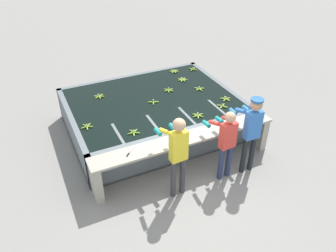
{
  "coord_description": "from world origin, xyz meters",
  "views": [
    {
      "loc": [
        -2.66,
        -4.49,
        4.73
      ],
      "look_at": [
        0.0,
        1.11,
        0.59
      ],
      "focal_mm": 35.0,
      "sensor_mm": 36.0,
      "label": 1
    }
  ],
  "objects_px": {
    "banana_bunch_floating_4": "(199,89)",
    "knife_0": "(130,152)",
    "worker_0": "(178,150)",
    "worker_1": "(226,139)",
    "banana_bunch_floating_10": "(226,99)",
    "banana_bunch_floating_11": "(174,71)",
    "knife_1": "(225,123)",
    "banana_bunch_floating_5": "(193,69)",
    "banana_bunch_floating_8": "(169,90)",
    "worker_2": "(251,128)",
    "banana_bunch_floating_2": "(182,80)",
    "banana_bunch_floating_7": "(134,132)",
    "banana_bunch_floating_1": "(99,96)",
    "banana_bunch_floating_0": "(222,106)",
    "banana_bunch_floating_6": "(153,102)",
    "banana_bunch_floating_3": "(198,115)",
    "banana_bunch_floating_9": "(87,126)"
  },
  "relations": [
    {
      "from": "banana_bunch_floating_5",
      "to": "banana_bunch_floating_11",
      "type": "bearing_deg",
      "value": 168.72
    },
    {
      "from": "banana_bunch_floating_2",
      "to": "knife_1",
      "type": "height_order",
      "value": "banana_bunch_floating_2"
    },
    {
      "from": "banana_bunch_floating_7",
      "to": "knife_1",
      "type": "xyz_separation_m",
      "value": [
        1.91,
        -0.52,
        -0.01
      ]
    },
    {
      "from": "banana_bunch_floating_7",
      "to": "banana_bunch_floating_10",
      "type": "xyz_separation_m",
      "value": [
        2.53,
        0.38,
        0.0
      ]
    },
    {
      "from": "banana_bunch_floating_4",
      "to": "knife_0",
      "type": "distance_m",
      "value": 3.05
    },
    {
      "from": "worker_2",
      "to": "knife_1",
      "type": "height_order",
      "value": "worker_2"
    },
    {
      "from": "banana_bunch_floating_8",
      "to": "worker_2",
      "type": "bearing_deg",
      "value": -76.81
    },
    {
      "from": "banana_bunch_floating_2",
      "to": "banana_bunch_floating_11",
      "type": "height_order",
      "value": "same"
    },
    {
      "from": "banana_bunch_floating_2",
      "to": "knife_0",
      "type": "bearing_deg",
      "value": -134.95
    },
    {
      "from": "banana_bunch_floating_2",
      "to": "banana_bunch_floating_7",
      "type": "height_order",
      "value": "same"
    },
    {
      "from": "banana_bunch_floating_0",
      "to": "banana_bunch_floating_10",
      "type": "relative_size",
      "value": 0.91
    },
    {
      "from": "banana_bunch_floating_10",
      "to": "worker_0",
      "type": "bearing_deg",
      "value": -143.65
    },
    {
      "from": "banana_bunch_floating_11",
      "to": "knife_1",
      "type": "xyz_separation_m",
      "value": [
        -0.21,
        -2.89,
        -0.01
      ]
    },
    {
      "from": "banana_bunch_floating_4",
      "to": "knife_0",
      "type": "height_order",
      "value": "banana_bunch_floating_4"
    },
    {
      "from": "worker_2",
      "to": "banana_bunch_floating_0",
      "type": "relative_size",
      "value": 7.01
    },
    {
      "from": "banana_bunch_floating_8",
      "to": "banana_bunch_floating_9",
      "type": "distance_m",
      "value": 2.42
    },
    {
      "from": "banana_bunch_floating_7",
      "to": "knife_0",
      "type": "distance_m",
      "value": 0.66
    },
    {
      "from": "banana_bunch_floating_8",
      "to": "knife_0",
      "type": "relative_size",
      "value": 1.05
    },
    {
      "from": "knife_0",
      "to": "banana_bunch_floating_7",
      "type": "bearing_deg",
      "value": 62.91
    },
    {
      "from": "banana_bunch_floating_4",
      "to": "knife_0",
      "type": "bearing_deg",
      "value": -145.76
    },
    {
      "from": "banana_bunch_floating_10",
      "to": "banana_bunch_floating_11",
      "type": "distance_m",
      "value": 2.03
    },
    {
      "from": "worker_2",
      "to": "knife_1",
      "type": "bearing_deg",
      "value": 104.47
    },
    {
      "from": "worker_1",
      "to": "banana_bunch_floating_11",
      "type": "height_order",
      "value": "worker_1"
    },
    {
      "from": "knife_0",
      "to": "worker_2",
      "type": "bearing_deg",
      "value": -13.83
    },
    {
      "from": "banana_bunch_floating_1",
      "to": "banana_bunch_floating_5",
      "type": "height_order",
      "value": "same"
    },
    {
      "from": "worker_2",
      "to": "banana_bunch_floating_6",
      "type": "xyz_separation_m",
      "value": [
        -1.2,
        2.17,
        -0.22
      ]
    },
    {
      "from": "banana_bunch_floating_4",
      "to": "banana_bunch_floating_10",
      "type": "relative_size",
      "value": 1.0
    },
    {
      "from": "worker_1",
      "to": "banana_bunch_floating_7",
      "type": "relative_size",
      "value": 5.72
    },
    {
      "from": "banana_bunch_floating_4",
      "to": "banana_bunch_floating_2",
      "type": "bearing_deg",
      "value": 102.43
    },
    {
      "from": "banana_bunch_floating_8",
      "to": "knife_1",
      "type": "height_order",
      "value": "banana_bunch_floating_8"
    },
    {
      "from": "banana_bunch_floating_6",
      "to": "knife_0",
      "type": "xyz_separation_m",
      "value": [
        -1.18,
        -1.59,
        -0.01
      ]
    },
    {
      "from": "knife_1",
      "to": "banana_bunch_floating_5",
      "type": "bearing_deg",
      "value": 74.82
    },
    {
      "from": "banana_bunch_floating_3",
      "to": "banana_bunch_floating_8",
      "type": "height_order",
      "value": "same"
    },
    {
      "from": "banana_bunch_floating_0",
      "to": "banana_bunch_floating_5",
      "type": "distance_m",
      "value": 2.18
    },
    {
      "from": "banana_bunch_floating_0",
      "to": "banana_bunch_floating_4",
      "type": "relative_size",
      "value": 0.91
    },
    {
      "from": "banana_bunch_floating_4",
      "to": "banana_bunch_floating_11",
      "type": "relative_size",
      "value": 0.99
    },
    {
      "from": "worker_2",
      "to": "knife_0",
      "type": "xyz_separation_m",
      "value": [
        -2.37,
        0.58,
        -0.23
      ]
    },
    {
      "from": "banana_bunch_floating_2",
      "to": "banana_bunch_floating_1",
      "type": "bearing_deg",
      "value": 178.83
    },
    {
      "from": "banana_bunch_floating_1",
      "to": "banana_bunch_floating_2",
      "type": "relative_size",
      "value": 1.0
    },
    {
      "from": "banana_bunch_floating_2",
      "to": "banana_bunch_floating_8",
      "type": "height_order",
      "value": "same"
    },
    {
      "from": "worker_0",
      "to": "worker_1",
      "type": "bearing_deg",
      "value": 1.66
    },
    {
      "from": "banana_bunch_floating_3",
      "to": "banana_bunch_floating_11",
      "type": "height_order",
      "value": "same"
    },
    {
      "from": "worker_0",
      "to": "banana_bunch_floating_4",
      "type": "relative_size",
      "value": 6.34
    },
    {
      "from": "banana_bunch_floating_1",
      "to": "banana_bunch_floating_2",
      "type": "distance_m",
      "value": 2.3
    },
    {
      "from": "banana_bunch_floating_0",
      "to": "banana_bunch_floating_11",
      "type": "xyz_separation_m",
      "value": [
        -0.14,
        2.25,
        -0.0
      ]
    },
    {
      "from": "banana_bunch_floating_3",
      "to": "banana_bunch_floating_8",
      "type": "relative_size",
      "value": 1.0
    },
    {
      "from": "banana_bunch_floating_10",
      "to": "knife_0",
      "type": "height_order",
      "value": "banana_bunch_floating_10"
    },
    {
      "from": "banana_bunch_floating_11",
      "to": "knife_0",
      "type": "xyz_separation_m",
      "value": [
        -2.41,
        -2.96,
        -0.01
      ]
    },
    {
      "from": "banana_bunch_floating_3",
      "to": "banana_bunch_floating_6",
      "type": "relative_size",
      "value": 1.03
    },
    {
      "from": "banana_bunch_floating_0",
      "to": "banana_bunch_floating_2",
      "type": "xyz_separation_m",
      "value": [
        -0.19,
        1.67,
        -0.0
      ]
    }
  ]
}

